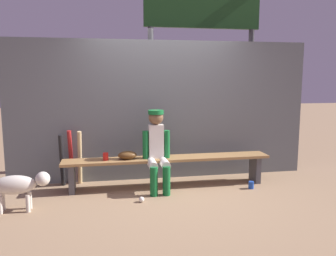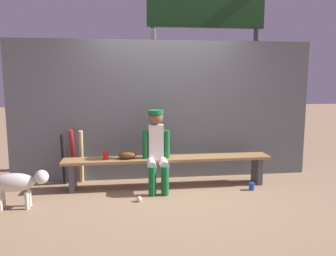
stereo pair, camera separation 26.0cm
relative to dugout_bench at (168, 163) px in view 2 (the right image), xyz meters
name	(u,v)px [view 2 (the right image)]	position (x,y,z in m)	size (l,w,h in m)	color
ground_plane	(168,186)	(0.00, 0.00, -0.37)	(30.00, 30.00, 0.00)	#937556
chainlink_fence	(164,111)	(0.00, 0.48, 0.75)	(4.89, 0.03, 2.24)	#595E63
dugout_bench	(168,163)	(0.00, 0.00, 0.00)	(3.14, 0.36, 0.46)	olive
player_seated	(157,147)	(-0.18, -0.11, 0.27)	(0.41, 0.55, 1.18)	silver
baseball_glove	(127,155)	(-0.61, 0.00, 0.15)	(0.28, 0.20, 0.12)	#593819
bat_wood_natural	(81,157)	(-1.32, 0.35, 0.06)	(0.06, 0.06, 0.85)	tan
bat_aluminum_red	(73,156)	(-1.46, 0.39, 0.06)	(0.06, 0.06, 0.86)	#B22323
bat_aluminum_black	(64,159)	(-1.59, 0.30, 0.04)	(0.06, 0.06, 0.81)	black
baseball	(139,199)	(-0.47, -0.59, -0.33)	(0.07, 0.07, 0.07)	white
cup_on_ground	(252,186)	(1.21, -0.33, -0.31)	(0.08, 0.08, 0.11)	#1E47AD
cup_on_bench	(106,156)	(-0.93, -0.01, 0.14)	(0.08, 0.08, 0.11)	red
scoreboard	(210,27)	(0.89, 1.09, 2.17)	(2.38, 0.27, 3.58)	#3F3F42
dog	(19,183)	(-2.00, -0.62, -0.03)	(0.84, 0.20, 0.49)	beige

